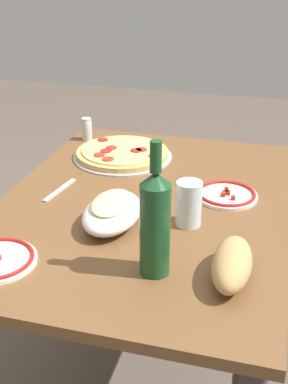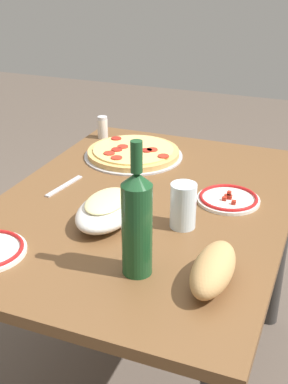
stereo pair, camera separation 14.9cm
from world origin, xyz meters
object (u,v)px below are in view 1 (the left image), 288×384
object	(u,v)px
bread_loaf	(232,264)
spice_shaker	(87,129)
dining_table	(144,240)
wine_bottle	(155,222)
water_glass	(189,204)
pepperoni_pizza	(122,153)
side_plate_near	(227,195)
baked_pasta_dish	(112,211)

from	to	relation	value
bread_loaf	spice_shaker	world-z (taller)	spice_shaker
dining_table	wine_bottle	size ratio (longest dim) A/B	3.58
water_glass	bread_loaf	bearing A→B (deg)	-147.62
pepperoni_pizza	side_plate_near	size ratio (longest dim) A/B	1.90
dining_table	baked_pasta_dish	world-z (taller)	baked_pasta_dish
water_glass	bread_loaf	world-z (taller)	water_glass
dining_table	pepperoni_pizza	xyz separation A→B (m)	(0.31, 0.17, 0.15)
side_plate_near	bread_loaf	size ratio (longest dim) A/B	0.88
wine_bottle	pepperoni_pizza	bearing A→B (deg)	23.41
baked_pasta_dish	bread_loaf	xyz separation A→B (m)	(-0.17, -0.34, -0.00)
dining_table	wine_bottle	distance (m)	0.45
baked_pasta_dish	side_plate_near	distance (m)	0.37
dining_table	side_plate_near	bearing A→B (deg)	-68.77
wine_bottle	water_glass	distance (m)	0.25
wine_bottle	bread_loaf	xyz separation A→B (m)	(0.02, -0.17, -0.09)
dining_table	side_plate_near	size ratio (longest dim) A/B	6.22
pepperoni_pizza	bread_loaf	distance (m)	0.79
baked_pasta_dish	wine_bottle	distance (m)	0.27
dining_table	spice_shaker	distance (m)	0.60
side_plate_near	spice_shaker	size ratio (longest dim) A/B	2.14
pepperoni_pizza	bread_loaf	world-z (taller)	bread_loaf
side_plate_near	pepperoni_pizza	bearing A→B (deg)	60.66
water_glass	bread_loaf	xyz separation A→B (m)	(-0.22, -0.14, -0.02)
baked_pasta_dish	wine_bottle	xyz separation A→B (m)	(-0.19, -0.16, 0.09)
water_glass	pepperoni_pizza	bearing A→B (deg)	37.37
bread_loaf	pepperoni_pizza	bearing A→B (deg)	35.70
baked_pasta_dish	water_glass	world-z (taller)	water_glass
dining_table	wine_bottle	xyz separation A→B (m)	(-0.34, -0.12, 0.27)
bread_loaf	wine_bottle	bearing A→B (deg)	95.82
dining_table	spice_shaker	bearing A→B (deg)	38.00
pepperoni_pizza	spice_shaker	xyz separation A→B (m)	(0.14, 0.19, 0.03)
water_glass	bread_loaf	size ratio (longest dim) A/B	0.59
water_glass	bread_loaf	distance (m)	0.26
pepperoni_pizza	side_plate_near	bearing A→B (deg)	-119.34
pepperoni_pizza	bread_loaf	xyz separation A→B (m)	(-0.64, -0.46, 0.03)
bread_loaf	spice_shaker	xyz separation A→B (m)	(0.78, 0.65, 0.00)
dining_table	wine_bottle	world-z (taller)	wine_bottle
water_glass	spice_shaker	world-z (taller)	water_glass
dining_table	pepperoni_pizza	world-z (taller)	pepperoni_pizza
dining_table	water_glass	size ratio (longest dim) A/B	9.25
water_glass	wine_bottle	bearing A→B (deg)	172.14
pepperoni_pizza	wine_bottle	xyz separation A→B (m)	(-0.66, -0.28, 0.12)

